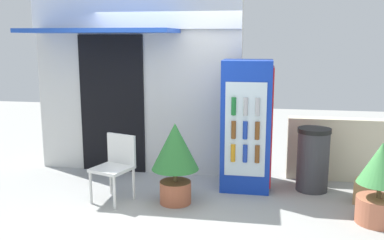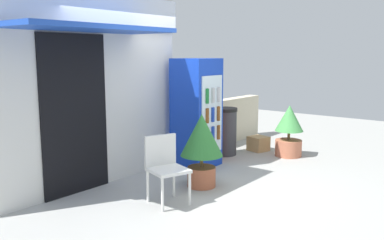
% 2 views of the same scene
% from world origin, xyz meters
% --- Properties ---
extents(ground, '(16.00, 16.00, 0.00)m').
position_xyz_m(ground, '(0.00, 0.00, 0.00)').
color(ground, '#A3A39E').
extents(storefront_building, '(3.25, 1.22, 3.16)m').
position_xyz_m(storefront_building, '(-0.69, 1.41, 1.62)').
color(storefront_building, silver).
rests_on(storefront_building, ground).
extents(drink_cooler, '(0.70, 0.68, 1.82)m').
position_xyz_m(drink_cooler, '(1.08, 0.82, 0.91)').
color(drink_cooler, '#1438B2').
rests_on(drink_cooler, ground).
extents(plastic_chair, '(0.57, 0.57, 0.86)m').
position_xyz_m(plastic_chair, '(-0.58, 0.06, 0.51)').
color(plastic_chair, silver).
rests_on(plastic_chair, ground).
extents(potted_plant_near_shop, '(0.61, 0.61, 1.06)m').
position_xyz_m(potted_plant_near_shop, '(0.21, 0.07, 0.65)').
color(potted_plant_near_shop, '#AD5B3D').
rests_on(potted_plant_near_shop, ground).
extents(potted_plant_curbside, '(0.52, 0.52, 0.96)m').
position_xyz_m(potted_plant_curbside, '(2.65, -0.13, 0.52)').
color(potted_plant_curbside, '#BC6B4C').
rests_on(potted_plant_curbside, ground).
extents(trash_bin, '(0.46, 0.46, 0.89)m').
position_xyz_m(trash_bin, '(2.01, 0.87, 0.45)').
color(trash_bin, '#38383D').
rests_on(trash_bin, ground).
extents(stone_boundary_wall, '(2.38, 0.24, 0.94)m').
position_xyz_m(stone_boundary_wall, '(2.86, 1.44, 0.47)').
color(stone_boundary_wall, beige).
rests_on(stone_boundary_wall, ground).
extents(cardboard_box, '(0.41, 0.41, 0.28)m').
position_xyz_m(cardboard_box, '(2.68, 0.53, 0.14)').
color(cardboard_box, tan).
rests_on(cardboard_box, ground).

